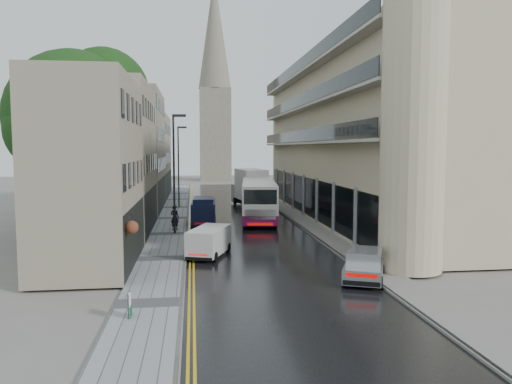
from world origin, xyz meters
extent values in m
plane|color=slate|center=(0.00, 0.00, 0.00)|extent=(200.00, 200.00, 0.00)
cube|color=black|center=(0.00, 27.50, 0.01)|extent=(9.00, 85.00, 0.02)
cube|color=gray|center=(-5.85, 27.50, 0.06)|extent=(2.70, 85.00, 0.12)
cube|color=slate|center=(5.40, 27.50, 0.06)|extent=(1.80, 85.00, 0.12)
imported|color=black|center=(-5.44, 20.86, 1.07)|extent=(0.82, 0.70, 1.90)
camera|label=1|loc=(-4.05, -17.59, 6.39)|focal=35.00mm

